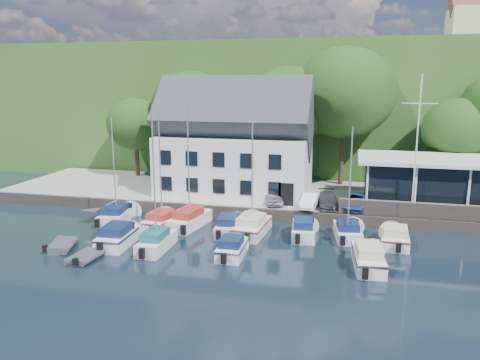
{
  "coord_description": "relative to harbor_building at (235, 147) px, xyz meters",
  "views": [
    {
      "loc": [
        3.82,
        -26.36,
        11.59
      ],
      "look_at": [
        -4.73,
        9.0,
        3.83
      ],
      "focal_mm": 35.0,
      "sensor_mm": 36.0,
      "label": 1
    }
  ],
  "objects": [
    {
      "name": "car_dgrey",
      "position": [
        9.05,
        -3.47,
        -3.75
      ],
      "size": [
        2.25,
        4.32,
        1.2
      ],
      "primitive_type": "imported",
      "rotation": [
        0.0,
        0.0,
        0.14
      ],
      "color": "#323237",
      "rests_on": "quay"
    },
    {
      "name": "field_patch",
      "position": [
        15.0,
        53.5,
        10.8
      ],
      "size": [
        50.0,
        30.0,
        0.3
      ],
      "primitive_type": "cube",
      "color": "olive",
      "rests_on": "hillside"
    },
    {
      "name": "ground",
      "position": [
        7.0,
        -16.5,
        -5.35
      ],
      "size": [
        180.0,
        180.0,
        0.0
      ],
      "primitive_type": "plane",
      "color": "black",
      "rests_on": "ground"
    },
    {
      "name": "dinghy_1",
      "position": [
        -5.87,
        -17.07,
        -5.03
      ],
      "size": [
        1.8,
        2.82,
        0.64
      ],
      "primitive_type": null,
      "rotation": [
        0.0,
        0.0,
        -0.06
      ],
      "color": "#37373C",
      "rests_on": "ground"
    },
    {
      "name": "tree_1",
      "position": [
        -6.49,
        5.73,
        1.47
      ],
      "size": [
        8.52,
        8.52,
        11.64
      ],
      "primitive_type": null,
      "color": "#14340F",
      "rests_on": "quay"
    },
    {
      "name": "gangway",
      "position": [
        -9.5,
        -7.5,
        -5.35
      ],
      "size": [
        1.2,
        6.0,
        1.4
      ],
      "primitive_type": null,
      "color": "silver",
      "rests_on": "ground"
    },
    {
      "name": "boat_r1_5",
      "position": [
        7.57,
        -9.07,
        -4.62
      ],
      "size": [
        2.31,
        5.47,
        1.47
      ],
      "primitive_type": null,
      "rotation": [
        0.0,
        0.0,
        0.1
      ],
      "color": "silver",
      "rests_on": "ground"
    },
    {
      "name": "boat_r2_4",
      "position": [
        12.16,
        -13.85,
        -4.58
      ],
      "size": [
        2.5,
        6.55,
        1.54
      ],
      "primitive_type": null,
      "rotation": [
        0.0,
        0.0,
        0.09
      ],
      "color": "silver",
      "rests_on": "ground"
    },
    {
      "name": "boat_r1_3",
      "position": [
        1.86,
        -9.35,
        -4.64
      ],
      "size": [
        2.48,
        6.02,
        1.43
      ],
      "primitive_type": null,
      "rotation": [
        0.0,
        0.0,
        0.1
      ],
      "color": "silver",
      "rests_on": "ground"
    },
    {
      "name": "tree_4",
      "position": [
        20.47,
        5.28,
        0.15
      ],
      "size": [
        6.58,
        6.58,
        9.0
      ],
      "primitive_type": null,
      "color": "#14340F",
      "rests_on": "quay"
    },
    {
      "name": "harbor_building",
      "position": [
        0.0,
        0.0,
        0.0
      ],
      "size": [
        14.4,
        8.2,
        8.7
      ],
      "primitive_type": null,
      "color": "silver",
      "rests_on": "quay"
    },
    {
      "name": "car_blue",
      "position": [
        11.49,
        -3.45,
        -3.66
      ],
      "size": [
        2.69,
        4.3,
        1.37
      ],
      "primitive_type": "imported",
      "rotation": [
        0.0,
        0.0,
        -0.3
      ],
      "color": "navy",
      "rests_on": "quay"
    },
    {
      "name": "flagpole",
      "position": [
        15.74,
        -4.29,
        1.19
      ],
      "size": [
        2.66,
        0.2,
        11.08
      ],
      "primitive_type": null,
      "color": "silver",
      "rests_on": "quay"
    },
    {
      "name": "car_silver",
      "position": [
        4.31,
        -3.46,
        -3.72
      ],
      "size": [
        2.43,
        3.96,
        1.26
      ],
      "primitive_type": "imported",
      "rotation": [
        0.0,
        0.0,
        0.27
      ],
      "color": "#AAAAAF",
      "rests_on": "quay"
    },
    {
      "name": "club_pavilion",
      "position": [
        18.0,
        -0.5,
        -2.3
      ],
      "size": [
        13.2,
        7.2,
        4.1
      ],
      "primitive_type": null,
      "color": "black",
      "rests_on": "quay"
    },
    {
      "name": "boat_r1_2",
      "position": [
        -1.64,
        -8.6,
        -0.59
      ],
      "size": [
        3.03,
        7.17,
        9.52
      ],
      "primitive_type": null,
      "rotation": [
        0.0,
        0.0,
        -0.16
      ],
      "color": "silver",
      "rests_on": "ground"
    },
    {
      "name": "boat_r1_0",
      "position": [
        -8.11,
        -8.64,
        -0.91
      ],
      "size": [
        3.05,
        6.74,
        8.88
      ],
      "primitive_type": null,
      "rotation": [
        0.0,
        0.0,
        0.14
      ],
      "color": "silver",
      "rests_on": "ground"
    },
    {
      "name": "boat_r2_2",
      "position": [
        3.31,
        -14.07,
        -4.66
      ],
      "size": [
        1.95,
        4.93,
        1.38
      ],
      "primitive_type": null,
      "rotation": [
        0.0,
        0.0,
        0.03
      ],
      "color": "silver",
      "rests_on": "ground"
    },
    {
      "name": "boat_r1_7",
      "position": [
        14.12,
        -9.19,
        -4.65
      ],
      "size": [
        2.31,
        5.47,
        1.4
      ],
      "primitive_type": null,
      "rotation": [
        0.0,
        0.0,
        -0.04
      ],
      "color": "silver",
      "rests_on": "ground"
    },
    {
      "name": "tree_3",
      "position": [
        9.8,
        6.08,
        2.65
      ],
      "size": [
        10.25,
        10.25,
        14.01
      ],
      "primitive_type": null,
      "color": "#14340F",
      "rests_on": "quay"
    },
    {
      "name": "tree_0",
      "position": [
        -12.78,
        5.15,
        0.01
      ],
      "size": [
        6.38,
        6.38,
        8.72
      ],
      "primitive_type": null,
      "color": "#14340F",
      "rests_on": "quay"
    },
    {
      "name": "tree_2",
      "position": [
        4.39,
        5.44,
        1.69
      ],
      "size": [
        8.84,
        8.84,
        12.08
      ],
      "primitive_type": null,
      "color": "#14340F",
      "rests_on": "quay"
    },
    {
      "name": "quay",
      "position": [
        7.0,
        1.0,
        -4.85
      ],
      "size": [
        60.0,
        13.0,
        1.0
      ],
      "primitive_type": "cube",
      "color": "gray",
      "rests_on": "ground"
    },
    {
      "name": "boat_r1_4",
      "position": [
        3.63,
        -9.23,
        -0.66
      ],
      "size": [
        2.74,
        6.72,
        9.37
      ],
      "primitive_type": null,
      "rotation": [
        0.0,
        0.0,
        -0.07
      ],
      "color": "silver",
      "rests_on": "ground"
    },
    {
      "name": "quay_face",
      "position": [
        7.0,
        -5.5,
        -4.85
      ],
      "size": [
        60.0,
        0.3,
        1.0
      ],
      "primitive_type": "cube",
      "color": "#5A4F48",
      "rests_on": "ground"
    },
    {
      "name": "boat_r1_1",
      "position": [
        -3.83,
        -9.11,
        -1.24
      ],
      "size": [
        2.46,
        6.07,
        8.21
      ],
      "primitive_type": null,
      "rotation": [
        0.0,
        0.0,
        -0.09
      ],
      "color": "silver",
      "rests_on": "ground"
    },
    {
      "name": "boat_r2_1",
      "position": [
        -2.12,
        -14.13,
        -0.85
      ],
      "size": [
        1.86,
        5.98,
        9.0
      ],
      "primitive_type": null,
      "rotation": [
        0.0,
        0.0,
        0.02
      ],
      "color": "silver",
      "rests_on": "ground"
    },
    {
      "name": "boat_r2_0",
      "position": [
        -5.19,
        -13.86,
        -4.57
      ],
      "size": [
        2.44,
        6.17,
        1.57
      ],
      "primitive_type": null,
      "rotation": [
        0.0,
        0.0,
        0.06
      ],
      "color": "silver",
      "rests_on": "ground"
    },
    {
      "name": "seawall",
      "position": [
        19.0,
        -5.1,
        -3.75
      ],
      "size": [
        18.0,
        0.5,
        1.2
      ],
      "primitive_type": "cube",
      "color": "#5A4F48",
      "rests_on": "quay"
    },
    {
      "name": "boat_r1_6",
      "position": [
        10.81,
        -8.51,
        -1.17
      ],
      "size": [
        2.71,
        5.81,
        8.36
      ],
      "primitive_type": null,
      "rotation": [
        0.0,
        0.0,
        0.14
      ],
      "color": "silver",
      "rests_on": "ground"
    },
    {
      "name": "car_white",
      "position": [
        7.57,
        -4.04,
        -3.75
      ],
      "size": [
        1.62,
        3.75,
        1.2
      ],
      "primitive_type": "imported",
      "rotation": [
        0.0,
        0.0,
        -0.1
      ],
      "color": "white",
      "rests_on": "quay"
    },
    {
      "name": "dinghy_0",
      "position": [
        -8.66,
        -15.52,
        -5.01
      ],
      "size": [
        2.57,
        3.33,
        0.69
      ],
      "primitive_type": null,
      "rotation": [
        0.0,
        0.0,
        0.31
      ],
      "color": "#37373C",
      "rests_on": "ground"
    },
    {
      "name": "hillside",
      "position": [
        7.0,
        45.5,
        2.65
      ],
      "size": [
        160.0,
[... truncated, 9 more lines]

